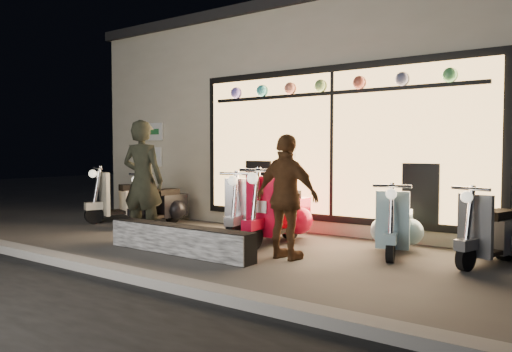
{
  "coord_description": "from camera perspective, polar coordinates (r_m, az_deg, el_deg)",
  "views": [
    {
      "loc": [
        4.65,
        -5.64,
        1.45
      ],
      "look_at": [
        0.18,
        0.6,
        1.05
      ],
      "focal_mm": 35.0,
      "sensor_mm": 36.0,
      "label": 1
    }
  ],
  "objects": [
    {
      "name": "scooter_grey",
      "position": [
        7.12,
        25.75,
        -5.91
      ],
      "size": [
        0.7,
        1.35,
        0.96
      ],
      "rotation": [
        0.0,
        0.0,
        -0.31
      ],
      "color": "black",
      "rests_on": "ground"
    },
    {
      "name": "graffiti_barrier",
      "position": [
        7.1,
        -8.73,
        -7.2
      ],
      "size": [
        2.47,
        0.28,
        0.4
      ],
      "primitive_type": "cube",
      "color": "black",
      "rests_on": "ground"
    },
    {
      "name": "woman",
      "position": [
        6.6,
        3.55,
        -2.4
      ],
      "size": [
        1.01,
        0.5,
        1.66
      ],
      "primitive_type": "imported",
      "rotation": [
        0.0,
        0.0,
        3.04
      ],
      "color": "#53321A",
      "rests_on": "ground"
    },
    {
      "name": "kerb",
      "position": [
        6.06,
        -16.14,
        -10.39
      ],
      "size": [
        40.0,
        0.25,
        0.12
      ],
      "primitive_type": "cube",
      "color": "slate",
      "rests_on": "ground"
    },
    {
      "name": "scooter_red",
      "position": [
        7.93,
        2.95,
        -4.25
      ],
      "size": [
        0.53,
        1.57,
        1.13
      ],
      "rotation": [
        0.0,
        0.0,
        0.04
      ],
      "color": "black",
      "rests_on": "ground"
    },
    {
      "name": "scooter_blue",
      "position": [
        7.35,
        15.69,
        -5.45
      ],
      "size": [
        0.66,
        1.35,
        0.96
      ],
      "rotation": [
        0.0,
        0.0,
        0.26
      ],
      "color": "black",
      "rests_on": "ground"
    },
    {
      "name": "ground",
      "position": [
        7.45,
        -3.84,
        -8.25
      ],
      "size": [
        40.0,
        40.0,
        0.0
      ],
      "primitive_type": "plane",
      "color": "#383533",
      "rests_on": "ground"
    },
    {
      "name": "man",
      "position": [
        8.19,
        -12.81,
        -0.5
      ],
      "size": [
        0.8,
        0.63,
        1.93
      ],
      "primitive_type": "imported",
      "rotation": [
        0.0,
        0.0,
        3.41
      ],
      "color": "black",
      "rests_on": "ground"
    },
    {
      "name": "scooter_black",
      "position": [
        9.86,
        -10.48,
        -3.21
      ],
      "size": [
        0.46,
        1.37,
        0.98
      ],
      "rotation": [
        0.0,
        0.0,
        0.04
      ],
      "color": "black",
      "rests_on": "ground"
    },
    {
      "name": "shop_building",
      "position": [
        11.61,
        12.06,
        6.14
      ],
      "size": [
        10.2,
        6.23,
        4.2
      ],
      "color": "beige",
      "rests_on": "ground"
    },
    {
      "name": "scooter_cream",
      "position": [
        10.51,
        -13.96,
        -2.68
      ],
      "size": [
        0.84,
        1.47,
        1.07
      ],
      "rotation": [
        0.0,
        0.0,
        -0.37
      ],
      "color": "black",
      "rests_on": "ground"
    },
    {
      "name": "scooter_silver",
      "position": [
        8.48,
        -0.38,
        -3.97
      ],
      "size": [
        0.69,
        1.49,
        1.06
      ],
      "rotation": [
        0.0,
        0.0,
        0.22
      ],
      "color": "black",
      "rests_on": "ground"
    }
  ]
}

